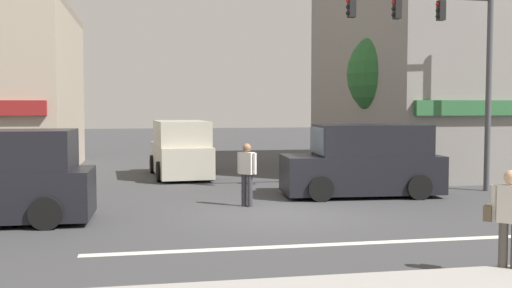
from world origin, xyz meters
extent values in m
plane|color=#3D3D3F|center=(0.00, 0.00, 0.00)|extent=(120.00, 120.00, 0.00)
cube|color=silver|center=(0.00, -3.50, 0.00)|extent=(9.00, 0.24, 0.01)
cube|color=gray|center=(10.11, 9.46, 5.18)|extent=(10.03, 11.19, 10.35)
cylinder|color=#4C3823|center=(6.28, 7.63, 1.27)|extent=(0.32, 0.32, 2.54)
sphere|color=#28602D|center=(6.28, 7.63, 3.90)|extent=(3.64, 3.64, 3.64)
cylinder|color=#47474C|center=(7.27, 2.67, 3.10)|extent=(0.18, 0.18, 6.20)
cube|color=black|center=(5.59, 2.62, 5.55)|extent=(0.21, 0.25, 0.60)
sphere|color=red|center=(5.47, 2.62, 5.73)|extent=(0.12, 0.12, 0.12)
sphere|color=black|center=(5.47, 2.62, 5.55)|extent=(0.12, 0.12, 0.12)
sphere|color=black|center=(5.47, 2.62, 5.37)|extent=(0.12, 0.12, 0.12)
cube|color=black|center=(4.15, 2.58, 5.55)|extent=(0.21, 0.25, 0.60)
sphere|color=red|center=(4.03, 2.58, 5.73)|extent=(0.12, 0.12, 0.12)
sphere|color=black|center=(4.03, 2.58, 5.55)|extent=(0.12, 0.12, 0.12)
sphere|color=black|center=(4.03, 2.58, 5.37)|extent=(0.12, 0.12, 0.12)
cube|color=black|center=(2.71, 2.54, 5.55)|extent=(0.21, 0.25, 0.60)
sphere|color=red|center=(2.59, 2.53, 5.73)|extent=(0.12, 0.12, 0.12)
sphere|color=black|center=(2.59, 2.53, 5.55)|extent=(0.12, 0.12, 0.12)
sphere|color=black|center=(2.59, 2.53, 5.37)|extent=(0.12, 0.12, 0.12)
cube|color=black|center=(-6.51, -0.08, 1.66)|extent=(3.25, 1.89, 0.90)
cylinder|color=black|center=(-5.41, -1.03, 0.36)|extent=(0.73, 0.22, 0.72)
cylinder|color=black|center=(-5.35, 0.81, 0.36)|extent=(0.73, 0.22, 0.72)
cube|color=black|center=(2.98, 2.35, 0.66)|extent=(4.71, 2.13, 1.10)
cube|color=black|center=(3.28, 2.33, 1.66)|extent=(3.31, 2.00, 0.90)
cube|color=#475666|center=(1.66, 2.44, 1.66)|extent=(0.17, 1.66, 0.76)
cylinder|color=black|center=(1.49, 1.53, 0.36)|extent=(0.73, 0.25, 0.72)
cylinder|color=black|center=(1.61, 3.36, 0.36)|extent=(0.73, 0.25, 0.72)
cylinder|color=black|center=(4.34, 1.34, 0.36)|extent=(0.73, 0.25, 0.72)
cylinder|color=black|center=(4.46, 3.18, 0.36)|extent=(0.73, 0.25, 0.72)
cube|color=#B7B29E|center=(-1.95, 8.35, 0.66)|extent=(2.13, 4.71, 1.10)
cube|color=#B7B29E|center=(-1.93, 8.05, 1.66)|extent=(2.00, 3.31, 0.90)
cube|color=#475666|center=(-2.03, 9.66, 1.66)|extent=(1.66, 0.17, 0.76)
cylinder|color=black|center=(-2.96, 9.71, 0.36)|extent=(0.25, 0.73, 0.72)
cylinder|color=black|center=(-1.12, 9.83, 0.36)|extent=(0.25, 0.73, 0.72)
cylinder|color=black|center=(-2.78, 6.87, 0.36)|extent=(0.25, 0.73, 0.72)
cylinder|color=black|center=(-0.94, 6.98, 0.36)|extent=(0.25, 0.73, 0.72)
cylinder|color=#4C4742|center=(2.10, -6.08, 0.43)|extent=(0.14, 0.14, 0.86)
cube|color=beige|center=(2.17, -6.14, 1.15)|extent=(0.41, 0.41, 0.58)
sphere|color=tan|center=(2.17, -6.14, 1.56)|extent=(0.22, 0.22, 0.22)
cylinder|color=beige|center=(1.99, -5.98, 1.15)|extent=(0.09, 0.09, 0.56)
cube|color=brown|center=(1.96, -5.89, 0.98)|extent=(0.28, 0.29, 0.24)
cylinder|color=#333338|center=(-0.72, 1.19, 0.43)|extent=(0.14, 0.14, 0.86)
cylinder|color=#333338|center=(-0.59, 1.08, 0.43)|extent=(0.14, 0.14, 0.86)
cube|color=beige|center=(-0.65, 1.13, 1.15)|extent=(0.42, 0.40, 0.58)
sphere|color=brown|center=(-0.65, 1.13, 1.56)|extent=(0.22, 0.22, 0.22)
cylinder|color=beige|center=(-0.84, 1.29, 1.15)|extent=(0.09, 0.09, 0.56)
cylinder|color=beige|center=(-0.47, 0.98, 1.15)|extent=(0.09, 0.09, 0.56)
camera|label=1|loc=(-3.36, -14.33, 2.63)|focal=42.00mm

